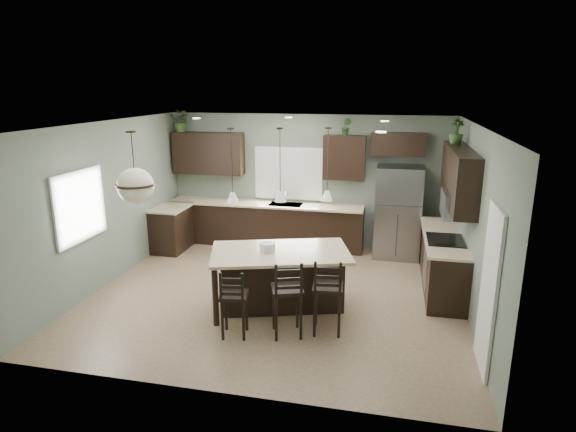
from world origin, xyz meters
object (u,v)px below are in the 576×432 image
(bar_stool_left, at_px, (234,302))
(plant_back_left, at_px, (181,121))
(bar_stool_center, at_px, (287,297))
(kitchen_island, at_px, (281,279))
(bar_stool_right, at_px, (328,295))
(refrigerator, at_px, (398,212))
(serving_dish, at_px, (267,247))

(bar_stool_left, distance_m, plant_back_left, 5.19)
(bar_stool_center, height_order, plant_back_left, plant_back_left)
(kitchen_island, height_order, bar_stool_right, bar_stool_right)
(refrigerator, relative_size, bar_stool_right, 1.65)
(refrigerator, distance_m, plant_back_left, 4.97)
(kitchen_island, xyz_separation_m, bar_stool_left, (-0.42, -1.01, 0.04))
(bar_stool_right, bearing_deg, kitchen_island, 136.40)
(kitchen_island, relative_size, bar_stool_right, 1.86)
(plant_back_left, bearing_deg, bar_stool_center, -50.28)
(bar_stool_left, relative_size, plant_back_left, 2.13)
(bar_stool_left, bearing_deg, serving_dish, 67.41)
(serving_dish, distance_m, plant_back_left, 4.41)
(kitchen_island, relative_size, bar_stool_left, 2.10)
(serving_dish, xyz_separation_m, bar_stool_left, (-0.22, -0.95, -0.50))
(bar_stool_left, bearing_deg, kitchen_island, 58.36)
(serving_dish, bearing_deg, plant_back_left, 131.47)
(kitchen_island, relative_size, serving_dish, 8.70)
(bar_stool_left, bearing_deg, bar_stool_right, 7.85)
(bar_stool_center, bearing_deg, kitchen_island, 89.58)
(refrigerator, xyz_separation_m, kitchen_island, (-1.75, -2.79, -0.46))
(bar_stool_center, bearing_deg, refrigerator, 48.42)
(refrigerator, bearing_deg, bar_stool_center, -112.04)
(serving_dish, height_order, plant_back_left, plant_back_left)
(serving_dish, height_order, bar_stool_right, bar_stool_right)
(refrigerator, bearing_deg, bar_stool_left, -119.73)
(bar_stool_center, bearing_deg, serving_dish, 102.27)
(refrigerator, bearing_deg, serving_dish, -124.36)
(bar_stool_left, distance_m, bar_stool_center, 0.73)
(refrigerator, height_order, serving_dish, refrigerator)
(bar_stool_left, bearing_deg, plant_back_left, 112.36)
(refrigerator, xyz_separation_m, bar_stool_center, (-1.47, -3.62, -0.36))
(serving_dish, relative_size, bar_stool_left, 0.24)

